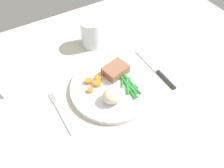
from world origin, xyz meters
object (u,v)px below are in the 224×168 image
object	(u,v)px
meat_portion	(115,70)
water_glass	(92,34)
dinner_plate	(112,88)
knife	(156,70)
napkin	(12,78)
fork	(61,113)

from	to	relation	value
meat_portion	water_glass	world-z (taller)	water_glass
dinner_plate	knife	distance (cm)	16.92
napkin	fork	bearing A→B (deg)	-66.93
dinner_plate	meat_portion	world-z (taller)	meat_portion
fork	napkin	size ratio (longest dim) A/B	1.44
dinner_plate	fork	bearing A→B (deg)	-179.14
water_glass	napkin	world-z (taller)	water_glass
knife	napkin	world-z (taller)	napkin
water_glass	napkin	xyz separation A→B (cm)	(-30.67, -2.63, -3.59)
knife	water_glass	distance (cm)	26.12
dinner_plate	water_glass	world-z (taller)	water_glass
dinner_plate	meat_portion	distance (cm)	5.84
knife	napkin	distance (cm)	47.23
fork	meat_portion	bearing A→B (deg)	8.15
dinner_plate	water_glass	distance (cm)	23.32
napkin	water_glass	bearing A→B (deg)	4.90
meat_portion	fork	world-z (taller)	meat_portion
meat_portion	napkin	distance (cm)	33.37
dinner_plate	water_glass	bearing A→B (deg)	77.78
dinner_plate	fork	world-z (taller)	dinner_plate
dinner_plate	fork	xyz separation A→B (cm)	(-17.20, -0.26, -0.60)
dinner_plate	water_glass	xyz separation A→B (cm)	(4.88, 22.53, 3.50)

